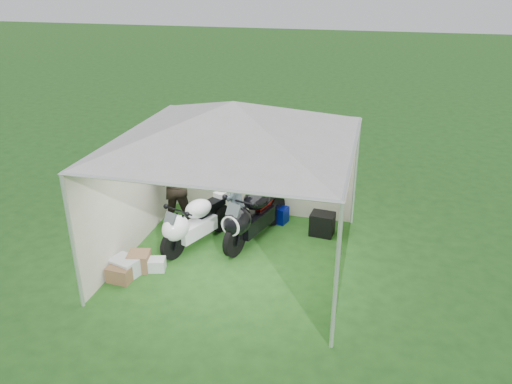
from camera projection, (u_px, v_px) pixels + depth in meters
The scene contains 12 objects.
ground at pixel (236, 258), 9.40m from camera, with size 80.00×80.00×0.00m, color #1E4917.
canopy_tent at pixel (234, 126), 8.38m from camera, with size 5.66×5.66×3.00m.
motorcycle_white at pixel (194, 222), 9.60m from camera, with size 0.97×1.83×0.95m.
motorcycle_black at pixel (252, 214), 9.76m from camera, with size 0.94×2.14×1.08m.
paddock_stand at pixel (277, 214), 10.71m from camera, with size 0.47×0.29×0.35m, color #091BBB.
person_dark_jacket at pixel (175, 184), 10.32m from camera, with size 0.88×0.69×1.82m, color black.
person_blue_jacket at pixel (237, 204), 9.52m from camera, with size 0.64×0.42×1.76m, color slate.
equipment_box at pixel (322, 224), 10.15m from camera, with size 0.47×0.38×0.47m, color black.
crate_0 at pixel (125, 267), 8.82m from camera, with size 0.48×0.38×0.32m, color #B5BABF.
crate_1 at pixel (139, 261), 8.98m from camera, with size 0.37×0.37×0.33m, color brown.
crate_2 at pixel (157, 264), 8.98m from camera, with size 0.31×0.26×0.23m, color silver.
crate_3 at pixel (120, 274), 8.66m from camera, with size 0.41×0.30×0.28m, color brown.
Camera 1 is at (2.32, -7.75, 4.96)m, focal length 35.00 mm.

